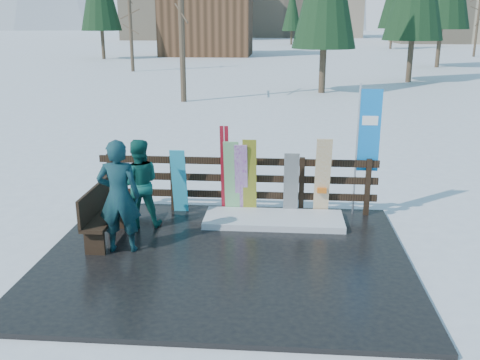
# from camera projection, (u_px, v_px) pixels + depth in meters

# --- Properties ---
(ground) EXTENTS (700.00, 700.00, 0.00)m
(ground) POSITION_uv_depth(u_px,v_px,m) (225.00, 260.00, 8.85)
(ground) COLOR white
(ground) RESTS_ON ground
(deck) EXTENTS (6.00, 5.00, 0.08)m
(deck) POSITION_uv_depth(u_px,v_px,m) (225.00, 258.00, 8.84)
(deck) COLOR black
(deck) RESTS_ON ground
(fence) EXTENTS (5.60, 0.10, 1.15)m
(fence) POSITION_uv_depth(u_px,v_px,m) (237.00, 180.00, 10.75)
(fence) COLOR black
(fence) RESTS_ON deck
(snow_patch) EXTENTS (2.66, 1.00, 0.12)m
(snow_patch) POSITION_uv_depth(u_px,v_px,m) (274.00, 220.00, 10.28)
(snow_patch) COLOR white
(snow_patch) RESTS_ON deck
(bench) EXTENTS (0.41, 1.50, 0.97)m
(bench) POSITION_uv_depth(u_px,v_px,m) (101.00, 213.00, 9.32)
(bench) COLOR black
(bench) RESTS_ON deck
(snowboard_0) EXTENTS (0.29, 0.30, 1.34)m
(snowboard_0) POSITION_uv_depth(u_px,v_px,m) (179.00, 181.00, 10.62)
(snowboard_0) COLOR #2FB5DB
(snowboard_0) RESTS_ON deck
(snowboard_1) EXTENTS (0.30, 0.37, 1.53)m
(snowboard_1) POSITION_uv_depth(u_px,v_px,m) (232.00, 178.00, 10.51)
(snowboard_1) COLOR silver
(snowboard_1) RESTS_ON deck
(snowboard_2) EXTENTS (0.27, 0.33, 1.57)m
(snowboard_2) POSITION_uv_depth(u_px,v_px,m) (250.00, 177.00, 10.48)
(snowboard_2) COLOR #FFFB2E
(snowboard_2) RESTS_ON deck
(snowboard_3) EXTENTS (0.25, 0.39, 1.47)m
(snowboard_3) POSITION_uv_depth(u_px,v_px,m) (241.00, 180.00, 10.50)
(snowboard_3) COLOR silver
(snowboard_3) RESTS_ON deck
(snowboard_4) EXTENTS (0.29, 0.28, 1.32)m
(snowboard_4) POSITION_uv_depth(u_px,v_px,m) (291.00, 185.00, 10.45)
(snowboard_4) COLOR black
(snowboard_4) RESTS_ON deck
(snowboard_5) EXTENTS (0.30, 0.39, 1.62)m
(snowboard_5) POSITION_uv_depth(u_px,v_px,m) (322.00, 178.00, 10.36)
(snowboard_5) COLOR white
(snowboard_5) RESTS_ON deck
(ski_pair_a) EXTENTS (0.16, 0.26, 1.81)m
(ski_pair_a) POSITION_uv_depth(u_px,v_px,m) (225.00, 170.00, 10.55)
(ski_pair_a) COLOR maroon
(ski_pair_a) RESTS_ON deck
(ski_pair_b) EXTENTS (0.17, 0.32, 1.59)m
(ski_pair_b) POSITION_uv_depth(u_px,v_px,m) (323.00, 178.00, 10.43)
(ski_pair_b) COLOR black
(ski_pair_b) RESTS_ON deck
(rental_flag) EXTENTS (0.45, 0.04, 2.60)m
(rental_flag) POSITION_uv_depth(u_px,v_px,m) (366.00, 135.00, 10.33)
(rental_flag) COLOR silver
(rental_flag) RESTS_ON deck
(person_front) EXTENTS (0.74, 0.53, 1.92)m
(person_front) POSITION_uv_depth(u_px,v_px,m) (119.00, 196.00, 8.79)
(person_front) COLOR #16493F
(person_front) RESTS_ON deck
(person_back) EXTENTS (0.95, 0.82, 1.67)m
(person_back) POSITION_uv_depth(u_px,v_px,m) (139.00, 183.00, 9.91)
(person_back) COLOR #12564C
(person_back) RESTS_ON deck
(trees) EXTENTS (42.20, 68.76, 12.70)m
(trees) POSITION_uv_depth(u_px,v_px,m) (308.00, 3.00, 54.56)
(trees) COLOR #382B1E
(trees) RESTS_ON ground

